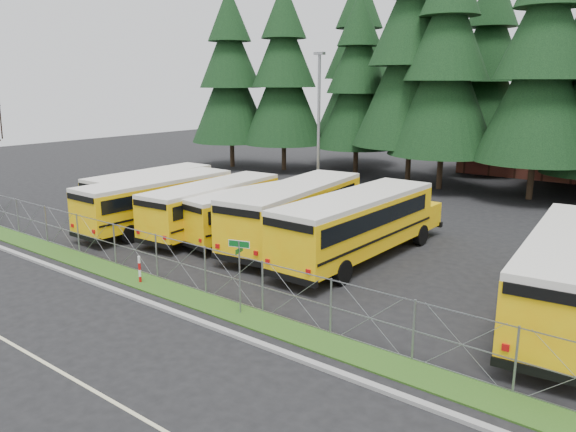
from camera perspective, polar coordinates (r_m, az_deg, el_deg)
The scene contains 23 objects.
ground at distance 23.01m, azimuth -4.76°, elevation -7.74°, with size 120.00×120.00×0.00m, color black.
curb at distance 21.00m, azimuth -10.59°, elevation -9.91°, with size 50.00×0.25×0.12m, color gray.
grass_verge at distance 21.88m, azimuth -7.81°, elevation -8.90°, with size 50.00×1.40×0.06m, color #1A4012.
road_lane_line at distance 18.51m, azimuth -22.34°, elevation -14.29°, with size 50.00×0.12×0.01m, color beige.
chainlink_fence at distance 21.99m, azimuth -6.58°, elevation -6.03°, with size 44.00×0.10×2.00m, color gray, non-canonical shape.
bus_0 at distance 37.40m, azimuth -13.33°, elevation 2.43°, with size 2.45×10.36×2.72m, color #FFB408, non-canonical shape.
bus_1 at distance 33.25m, azimuth -12.59°, elevation 1.32°, with size 2.66×11.26×2.95m, color #FFB408, non-canonical shape.
bus_2 at distance 31.75m, azimuth -7.17°, elevation 0.87°, with size 2.56×10.86×2.85m, color #FFB408, non-canonical shape.
bus_3 at distance 30.53m, azimuth -2.62°, elevation 0.33°, with size 2.45×10.37×2.72m, color #FFB408, non-canonical shape.
bus_4 at distance 29.33m, azimuth 1.10°, elevation 0.26°, with size 2.86×12.13×3.18m, color #FFB408, non-canonical shape.
bus_5 at distance 26.89m, azimuth 7.41°, elevation -1.08°, with size 2.87×12.17×3.19m, color #FFB408, non-canonical shape.
bus_east at distance 22.17m, azimuth 26.94°, elevation -5.59°, with size 2.93×12.42×3.26m, color #FFB408, non-canonical shape.
street_sign at distance 20.29m, azimuth -4.96°, elevation -4.60°, with size 0.81×0.54×2.81m.
striped_bollard at distance 24.54m, azimuth -14.84°, elevation -5.30°, with size 0.11×0.11×1.20m, color #B20C0C.
light_standard at distance 37.38m, azimuth 3.13°, elevation 9.19°, with size 0.70×0.35×10.14m.
conifer_0 at distance 56.03m, azimuth -5.86°, elevation 13.68°, with size 7.71×7.71×17.04m, color black, non-canonical shape.
conifer_1 at distance 53.63m, azimuth -0.43°, elevation 13.84°, with size 7.78×7.78×17.21m, color black, non-canonical shape.
conifer_2 at distance 51.96m, azimuth 7.11°, elevation 13.14°, with size 7.28×7.28×16.10m, color black, non-canonical shape.
conifer_3 at distance 48.21m, azimuth 12.66°, elevation 15.86°, with size 9.53×9.53×21.07m, color black, non-canonical shape.
conifer_4 at distance 45.49m, azimuth 15.79°, elevation 14.21°, with size 8.36×8.36×18.50m, color black, non-canonical shape.
conifer_5 at distance 43.50m, azimuth 24.43°, elevation 13.71°, with size 8.45×8.45×18.68m, color black, non-canonical shape.
conifer_10 at distance 57.60m, azimuth 7.11°, elevation 14.56°, with size 8.54×8.54×18.89m, color black, non-canonical shape.
conifer_11 at distance 54.48m, azimuth 19.66°, elevation 13.68°, with size 8.29×8.29×18.34m, color black, non-canonical shape.
Camera 1 is at (14.65, -15.66, 8.34)m, focal length 35.00 mm.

